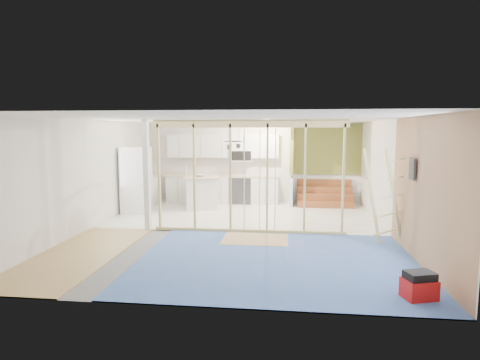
# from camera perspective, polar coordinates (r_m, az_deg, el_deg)

# --- Properties ---
(room) EXTENTS (7.01, 8.01, 2.61)m
(room) POSITION_cam_1_polar(r_m,az_deg,el_deg) (9.12, -0.62, 0.48)
(room) COLOR slate
(room) RESTS_ON ground
(floor_overlays) EXTENTS (7.00, 8.00, 0.03)m
(floor_overlays) POSITION_cam_1_polar(r_m,az_deg,el_deg) (9.41, -0.11, -7.31)
(floor_overlays) COLOR silver
(floor_overlays) RESTS_ON room
(stud_frame) EXTENTS (4.66, 0.14, 2.60)m
(stud_frame) POSITION_cam_1_polar(r_m,az_deg,el_deg) (9.12, -1.97, 2.22)
(stud_frame) COLOR tan
(stud_frame) RESTS_ON room
(base_cabinets) EXTENTS (4.45, 2.24, 0.93)m
(base_cabinets) POSITION_cam_1_polar(r_m,az_deg,el_deg) (12.79, -5.89, -1.42)
(base_cabinets) COLOR silver
(base_cabinets) RESTS_ON room
(upper_cabinets) EXTENTS (3.60, 0.41, 0.85)m
(upper_cabinets) POSITION_cam_1_polar(r_m,az_deg,el_deg) (12.97, -2.20, 4.73)
(upper_cabinets) COLOR silver
(upper_cabinets) RESTS_ON room
(green_partition) EXTENTS (2.25, 1.51, 2.60)m
(green_partition) POSITION_cam_1_polar(r_m,az_deg,el_deg) (12.76, 10.62, 0.63)
(green_partition) COLOR olive
(green_partition) RESTS_ON room
(pot_rack) EXTENTS (0.52, 0.52, 0.72)m
(pot_rack) POSITION_cam_1_polar(r_m,az_deg,el_deg) (10.98, -0.98, 5.24)
(pot_rack) COLOR black
(pot_rack) RESTS_ON room
(sheathing_panel) EXTENTS (0.02, 4.00, 2.60)m
(sheathing_panel) POSITION_cam_1_polar(r_m,az_deg,el_deg) (7.45, 24.86, -1.67)
(sheathing_panel) COLOR tan
(sheathing_panel) RESTS_ON room
(electrical_panel) EXTENTS (0.04, 0.30, 0.40)m
(electrical_panel) POSITION_cam_1_polar(r_m,az_deg,el_deg) (7.96, 23.31, 1.47)
(electrical_panel) COLOR #37363B
(electrical_panel) RESTS_ON room
(ceiling_light) EXTENTS (0.32, 0.32, 0.08)m
(ceiling_light) POSITION_cam_1_polar(r_m,az_deg,el_deg) (12.00, 7.91, 7.92)
(ceiling_light) COLOR #FFEABF
(ceiling_light) RESTS_ON room
(fridge) EXTENTS (0.95, 0.93, 1.87)m
(fridge) POSITION_cam_1_polar(r_m,az_deg,el_deg) (11.82, -14.47, -0.02)
(fridge) COLOR white
(fridge) RESTS_ON room
(island) EXTENTS (1.25, 1.25, 0.98)m
(island) POSITION_cam_1_polar(r_m,az_deg,el_deg) (12.11, -5.60, -1.81)
(island) COLOR silver
(island) RESTS_ON room
(bowl) EXTENTS (0.37, 0.37, 0.07)m
(bowl) POSITION_cam_1_polar(r_m,az_deg,el_deg) (12.00, -5.56, 0.66)
(bowl) COLOR silver
(bowl) RESTS_ON island
(soap_bottle_a) EXTENTS (0.15, 0.16, 0.31)m
(soap_bottle_a) POSITION_cam_1_polar(r_m,az_deg,el_deg) (13.20, -7.73, 1.52)
(soap_bottle_a) COLOR silver
(soap_bottle_a) RESTS_ON base_cabinets
(soap_bottle_b) EXTENTS (0.09, 0.09, 0.19)m
(soap_bottle_b) POSITION_cam_1_polar(r_m,az_deg,el_deg) (12.89, 3.50, 1.16)
(soap_bottle_b) COLOR white
(soap_bottle_b) RESTS_ON base_cabinets
(toolbox) EXTENTS (0.50, 0.43, 0.40)m
(toolbox) POSITION_cam_1_polar(r_m,az_deg,el_deg) (6.28, 24.14, -13.65)
(toolbox) COLOR #B11010
(toolbox) RESTS_ON room
(ladder) EXTENTS (1.06, 0.18, 1.98)m
(ladder) POSITION_cam_1_polar(r_m,az_deg,el_deg) (8.64, 20.03, -2.24)
(ladder) COLOR #DBCA86
(ladder) RESTS_ON room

